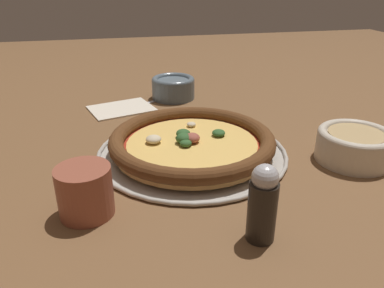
{
  "coord_description": "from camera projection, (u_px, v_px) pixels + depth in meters",
  "views": [
    {
      "loc": [
        0.15,
        0.67,
        0.34
      ],
      "look_at": [
        0.0,
        0.0,
        0.02
      ],
      "focal_mm": 35.0,
      "sensor_mm": 36.0,
      "label": 1
    }
  ],
  "objects": [
    {
      "name": "pizza_tray",
      "position": [
        192.0,
        152.0,
        0.76
      ],
      "size": [
        0.38,
        0.38,
        0.01
      ],
      "color": "#B7B2A8",
      "rests_on": "ground_plane"
    },
    {
      "name": "pizza",
      "position": [
        192.0,
        142.0,
        0.75
      ],
      "size": [
        0.33,
        0.33,
        0.04
      ],
      "color": "tan",
      "rests_on": "pizza_tray"
    },
    {
      "name": "napkin",
      "position": [
        121.0,
        108.0,
        1.01
      ],
      "size": [
        0.19,
        0.16,
        0.01
      ],
      "rotation": [
        0.0,
        0.0,
        0.29
      ],
      "color": "beige",
      "rests_on": "ground_plane"
    },
    {
      "name": "bowl_near",
      "position": [
        355.0,
        144.0,
        0.73
      ],
      "size": [
        0.14,
        0.14,
        0.06
      ],
      "color": "beige",
      "rests_on": "ground_plane"
    },
    {
      "name": "drinking_cup",
      "position": [
        85.0,
        191.0,
        0.56
      ],
      "size": [
        0.08,
        0.08,
        0.08
      ],
      "color": "brown",
      "rests_on": "ground_plane"
    },
    {
      "name": "fork",
      "position": [
        126.0,
        109.0,
        1.01
      ],
      "size": [
        0.15,
        0.11,
        0.0
      ],
      "rotation": [
        0.0,
        0.0,
        6.88
      ],
      "color": "#B7B7BC",
      "rests_on": "ground_plane"
    },
    {
      "name": "bowl_far",
      "position": [
        173.0,
        87.0,
        1.09
      ],
      "size": [
        0.12,
        0.12,
        0.06
      ],
      "color": "slate",
      "rests_on": "ground_plane"
    },
    {
      "name": "ground_plane",
      "position": [
        192.0,
        154.0,
        0.77
      ],
      "size": [
        3.0,
        3.0,
        0.0
      ],
      "primitive_type": "plane",
      "color": "brown"
    },
    {
      "name": "pepper_shaker",
      "position": [
        263.0,
        203.0,
        0.5
      ],
      "size": [
        0.04,
        0.04,
        0.12
      ],
      "color": "black",
      "rests_on": "ground_plane"
    }
  ]
}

